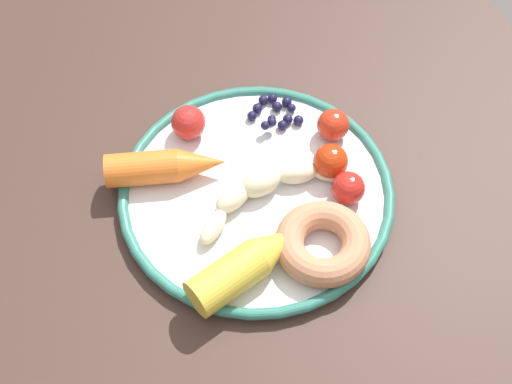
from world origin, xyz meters
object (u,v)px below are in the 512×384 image
at_px(plate, 256,193).
at_px(tomato_far, 333,125).
at_px(tomato_near, 188,122).
at_px(tomato_extra, 331,161).
at_px(dining_table, 260,239).
at_px(carrot_orange, 166,166).
at_px(blueberry_pile, 276,113).
at_px(banana, 268,188).
at_px(donut, 323,243).
at_px(tomato_mid, 348,188).
at_px(carrot_yellow, 248,264).

bearing_deg(plate, tomato_far, 100.65).
height_order(tomato_near, tomato_extra, same).
xyz_separation_m(dining_table, carrot_orange, (-0.07, -0.08, 0.12)).
bearing_deg(tomato_extra, plate, -102.98).
bearing_deg(blueberry_pile, banana, -36.72).
height_order(donut, tomato_far, tomato_far).
height_order(dining_table, banana, banana).
bearing_deg(tomato_near, tomato_mid, 31.61).
relative_size(dining_table, carrot_yellow, 8.30).
distance_m(donut, tomato_far, 0.15).
xyz_separation_m(blueberry_pile, tomato_mid, (0.14, 0.01, 0.01)).
relative_size(blueberry_pile, tomato_near, 1.49).
distance_m(tomato_mid, tomato_far, 0.09).
distance_m(dining_table, blueberry_pile, 0.15).
bearing_deg(tomato_mid, dining_table, -127.33).
distance_m(dining_table, carrot_orange, 0.16).
xyz_separation_m(donut, tomato_near, (-0.21, -0.04, 0.00)).
bearing_deg(tomato_near, blueberry_pile, 72.72).
relative_size(banana, tomato_far, 5.25).
xyz_separation_m(carrot_orange, carrot_yellow, (0.15, 0.01, 0.00)).
bearing_deg(tomato_mid, donut, -55.97).
distance_m(blueberry_pile, tomato_near, 0.10).
xyz_separation_m(plate, tomato_mid, (0.06, 0.08, 0.02)).
relative_size(tomato_mid, tomato_extra, 0.94).
height_order(blueberry_pile, tomato_mid, tomato_mid).
xyz_separation_m(banana, tomato_extra, (0.01, 0.07, 0.01)).
bearing_deg(carrot_orange, tomato_near, 129.03).
relative_size(tomato_near, tomato_far, 1.07).
bearing_deg(tomato_far, donut, -38.49).
height_order(carrot_orange, blueberry_pile, carrot_orange).
relative_size(tomato_far, tomato_extra, 0.95).
bearing_deg(plate, carrot_orange, -133.61).
distance_m(carrot_orange, donut, 0.19).
bearing_deg(donut, tomato_far, 141.51).
relative_size(plate, carrot_orange, 2.26).
height_order(plate, carrot_yellow, carrot_yellow).
bearing_deg(tomato_far, dining_table, -78.65).
distance_m(dining_table, donut, 0.16).
xyz_separation_m(carrot_yellow, donut, (0.02, 0.08, -0.01)).
relative_size(carrot_orange, donut, 1.35).
distance_m(carrot_orange, blueberry_pile, 0.15).
bearing_deg(blueberry_pile, donut, -17.22).
bearing_deg(tomato_extra, blueberry_pile, -174.92).
height_order(tomato_near, tomato_mid, tomato_near).
xyz_separation_m(plate, tomato_extra, (0.02, 0.08, 0.02)).
relative_size(plate, tomato_near, 7.66).
distance_m(banana, tomato_near, 0.12).
distance_m(blueberry_pile, tomato_far, 0.07).
bearing_deg(donut, plate, -168.52).
bearing_deg(dining_table, carrot_yellow, -38.61).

